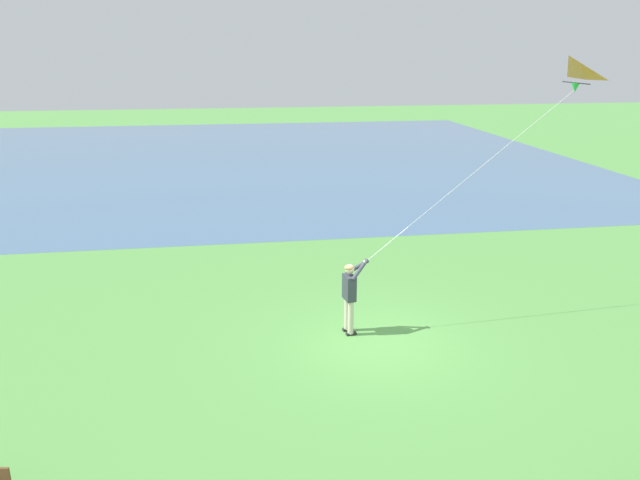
% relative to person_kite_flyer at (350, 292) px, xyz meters
% --- Properties ---
extents(ground_plane, '(120.00, 120.00, 0.00)m').
position_rel_person_kite_flyer_xyz_m(ground_plane, '(-0.56, -0.51, -1.05)').
color(ground_plane, '#569947').
extents(lake_water, '(36.00, 44.00, 0.01)m').
position_rel_person_kite_flyer_xyz_m(lake_water, '(25.37, 3.49, -1.04)').
color(lake_water, '#476B8E').
rests_on(lake_water, ground).
extents(person_kite_flyer, '(0.52, 0.62, 1.83)m').
position_rel_person_kite_flyer_xyz_m(person_kite_flyer, '(0.00, 0.00, 0.00)').
color(person_kite_flyer, '#232328').
rests_on(person_kite_flyer, ground).
extents(flying_kite, '(1.57, 5.36, 4.50)m').
position_rel_person_kite_flyer_xyz_m(flying_kite, '(0.92, -5.35, 4.81)').
color(flying_kite, orange).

